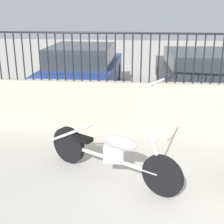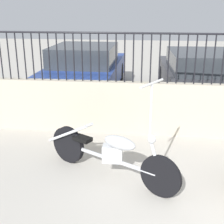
% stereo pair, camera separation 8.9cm
% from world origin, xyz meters
% --- Properties ---
extents(low_wall, '(10.08, 0.18, 1.02)m').
position_xyz_m(low_wall, '(0.00, 2.70, 0.51)').
color(low_wall, '#B2A893').
rests_on(low_wall, ground_plane).
extents(motorcycle_silver, '(2.03, 1.22, 1.51)m').
position_xyz_m(motorcycle_silver, '(-1.94, 1.05, 0.40)').
color(motorcycle_silver, black).
rests_on(motorcycle_silver, ground_plane).
extents(car_blue, '(1.85, 4.09, 1.35)m').
position_xyz_m(car_blue, '(-3.12, 5.54, 0.68)').
color(car_blue, black).
rests_on(car_blue, ground_plane).
extents(car_dark_grey, '(2.05, 4.38, 1.29)m').
position_xyz_m(car_dark_grey, '(-0.03, 5.16, 0.66)').
color(car_dark_grey, black).
rests_on(car_dark_grey, ground_plane).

